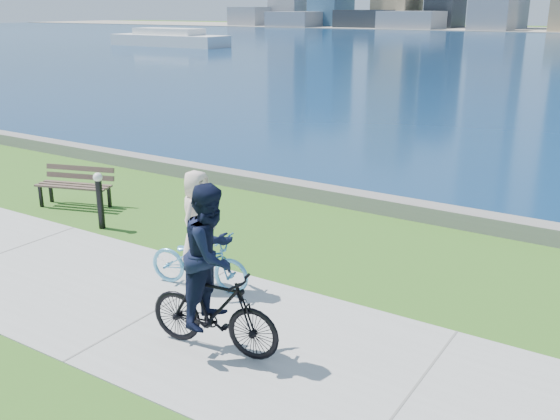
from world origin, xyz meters
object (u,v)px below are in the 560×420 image
Objects in this scene: cyclist_woman at (198,245)px; park_bench at (76,183)px; cyclist_man at (213,283)px; bollard_lamp at (100,197)px.

park_bench is at bearing 59.32° from cyclist_woman.
cyclist_man reaches higher than park_bench.
cyclist_woman is (5.20, -1.91, 0.20)m from park_bench.
cyclist_man reaches higher than cyclist_woman.
cyclist_man is at bearing -27.13° from bollard_lamp.
cyclist_man is (4.96, -2.54, 0.30)m from bollard_lamp.
cyclist_woman reaches higher than park_bench.
bollard_lamp reaches higher than park_bench.
cyclist_woman reaches higher than bollard_lamp.
bollard_lamp is 0.52× the size of cyclist_man.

